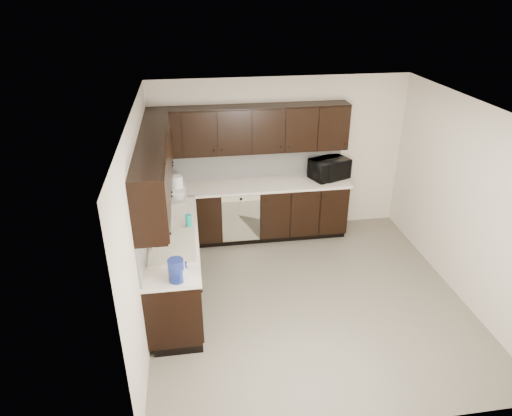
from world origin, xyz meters
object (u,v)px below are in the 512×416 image
at_px(toaster_oven, 169,181).
at_px(storage_bin, 171,195).
at_px(blue_pitcher, 176,270).
at_px(microwave, 329,169).
at_px(sink, 173,251).

relative_size(toaster_oven, storage_bin, 0.75).
height_order(toaster_oven, storage_bin, toaster_oven).
relative_size(storage_bin, blue_pitcher, 1.64).
xyz_separation_m(microwave, storage_bin, (-2.47, -0.45, -0.08)).
bearing_deg(microwave, toaster_oven, 157.99).
xyz_separation_m(sink, storage_bin, (-0.04, 1.31, 0.14)).
bearing_deg(microwave, storage_bin, 168.91).
distance_m(storage_bin, blue_pitcher, 2.00).
relative_size(sink, toaster_oven, 2.65).
relative_size(sink, storage_bin, 1.98).
xyz_separation_m(storage_bin, blue_pitcher, (0.09, -2.00, 0.05)).
height_order(toaster_oven, blue_pitcher, blue_pitcher).
distance_m(sink, storage_bin, 1.32).
bearing_deg(toaster_oven, blue_pitcher, -83.82).
xyz_separation_m(microwave, blue_pitcher, (-2.38, -2.44, -0.03)).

